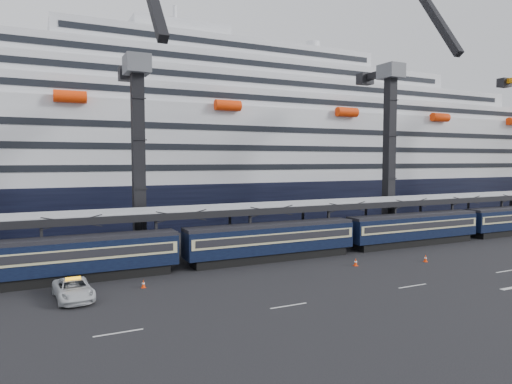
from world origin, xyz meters
The scene contains 11 objects.
ground centered at (0.00, 0.00, 0.00)m, with size 260.00×260.00×0.00m, color black.
lane_markings centered at (8.15, -5.23, 0.01)m, with size 111.00×4.27×0.02m.
train centered at (-4.65, 10.00, 2.20)m, with size 133.05×3.00×4.05m.
canopy centered at (0.00, 14.00, 5.25)m, with size 130.00×6.25×5.53m.
cruise_ship centered at (-1.08, 45.99, 12.34)m, with size 214.09×28.84×34.00m.
crane_dark_near centered at (-20.00, 18.59, 11.93)m, with size 4.50×17.75×35.08m.
crane_dark_mid centered at (15.00, 17.59, 13.36)m, with size 4.50×18.24×39.64m.
pickup_truck centered at (-27.97, 4.48, 0.77)m, with size 2.55×5.53×1.54m, color silver.
traffic_cone_c centered at (-22.51, 5.35, 0.34)m, with size 0.35×0.35×0.69m.
traffic_cone_d centered at (-1.66, 4.03, 0.39)m, with size 0.40×0.40×0.79m.
traffic_cone_e centered at (6.05, 2.32, 0.38)m, with size 0.39×0.39×0.77m.
Camera 1 is at (-30.24, -32.21, 10.57)m, focal length 32.00 mm.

